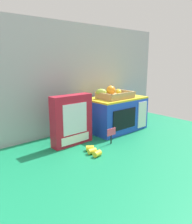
# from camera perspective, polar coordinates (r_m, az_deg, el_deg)

# --- Properties ---
(ground_plane) EXTENTS (1.70, 1.70, 0.00)m
(ground_plane) POSITION_cam_1_polar(r_m,az_deg,el_deg) (1.54, 0.50, -6.13)
(ground_plane) COLOR #147A4C
(ground_plane) RESTS_ON ground
(display_back_panel) EXTENTS (1.61, 0.03, 0.77)m
(display_back_panel) POSITION_cam_1_polar(r_m,az_deg,el_deg) (1.62, -4.52, 8.70)
(display_back_panel) COLOR #A0A3A8
(display_back_panel) RESTS_ON ground
(toy_microwave) EXTENTS (0.43, 0.27, 0.25)m
(toy_microwave) POSITION_cam_1_polar(r_m,az_deg,el_deg) (1.65, 5.24, -0.44)
(toy_microwave) COLOR blue
(toy_microwave) RESTS_ON ground
(food_groups_crate) EXTENTS (0.26, 0.18, 0.09)m
(food_groups_crate) POSITION_cam_1_polar(r_m,az_deg,el_deg) (1.58, 4.60, 4.58)
(food_groups_crate) COLOR tan
(food_groups_crate) RESTS_ON toy_microwave
(cookie_set_box) EXTENTS (0.27, 0.08, 0.31)m
(cookie_set_box) POSITION_cam_1_polar(r_m,az_deg,el_deg) (1.35, -6.32, -2.12)
(cookie_set_box) COLOR #B2192D
(cookie_set_box) RESTS_ON ground
(price_sign) EXTENTS (0.07, 0.01, 0.10)m
(price_sign) POSITION_cam_1_polar(r_m,az_deg,el_deg) (1.38, 4.02, -5.61)
(price_sign) COLOR black
(price_sign) RESTS_ON ground
(loose_toy_banana) EXTENTS (0.07, 0.13, 0.03)m
(loose_toy_banana) POSITION_cam_1_polar(r_m,az_deg,el_deg) (1.25, -0.79, -10.10)
(loose_toy_banana) COLOR yellow
(loose_toy_banana) RESTS_ON ground
(loose_toy_apple) EXTENTS (0.06, 0.06, 0.06)m
(loose_toy_apple) POSITION_cam_1_polar(r_m,az_deg,el_deg) (1.95, 11.79, -1.27)
(loose_toy_apple) COLOR red
(loose_toy_apple) RESTS_ON ground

